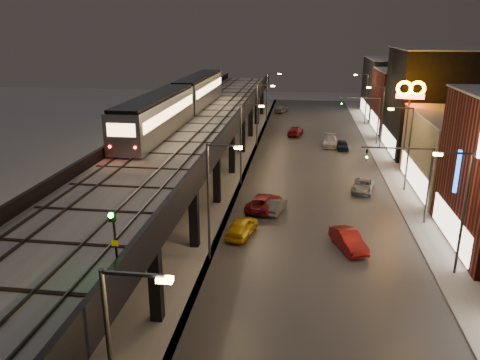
{
  "coord_description": "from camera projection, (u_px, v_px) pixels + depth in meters",
  "views": [
    {
      "loc": [
        5.81,
        -18.27,
        16.78
      ],
      "look_at": [
        1.04,
        17.29,
        5.0
      ],
      "focal_mm": 35.0,
      "sensor_mm": 36.0,
      "label": 1
    }
  ],
  "objects": [
    {
      "name": "building_d",
      "position": [
        438.0,
        102.0,
        63.14
      ],
      "size": [
        12.2,
        13.2,
        14.16
      ],
      "color": "black",
      "rests_on": "ground"
    },
    {
      "name": "traffic_light_rig_a",
      "position": [
        416.0,
        176.0,
        40.49
      ],
      "size": [
        6.1,
        0.34,
        7.0
      ],
      "color": "#38383A",
      "rests_on": "ground"
    },
    {
      "name": "elevated_viaduct",
      "position": [
        195.0,
        132.0,
        52.17
      ],
      "size": [
        9.0,
        100.0,
        6.3
      ],
      "color": "black",
      "rests_on": "ground"
    },
    {
      "name": "building_e",
      "position": [
        414.0,
        102.0,
        76.95
      ],
      "size": [
        12.2,
        12.2,
        10.16
      ],
      "color": "#56211B",
      "rests_on": "ground"
    },
    {
      "name": "streetlight_right_3",
      "position": [
        381.0,
        113.0,
        65.57
      ],
      "size": [
        2.56,
        0.28,
        9.0
      ],
      "color": "#38383A",
      "rests_on": "ground"
    },
    {
      "name": "viaduct_parapet_streetside",
      "position": [
        233.0,
        122.0,
        51.38
      ],
      "size": [
        0.3,
        100.0,
        1.1
      ],
      "primitive_type": "cube",
      "color": "black",
      "rests_on": "elevated_viaduct"
    },
    {
      "name": "car_onc_silver",
      "position": [
        348.0,
        241.0,
        36.83
      ],
      "size": [
        2.99,
        4.77,
        1.48
      ],
      "primitive_type": "imported",
      "rotation": [
        0.0,
        0.0,
        0.34
      ],
      "color": "maroon",
      "rests_on": "ground"
    },
    {
      "name": "car_far_white",
      "position": [
        281.0,
        109.0,
        95.71
      ],
      "size": [
        2.97,
        4.82,
        1.53
      ],
      "primitive_type": "imported",
      "rotation": [
        0.0,
        0.0,
        2.86
      ],
      "color": "gray",
      "rests_on": "ground"
    },
    {
      "name": "streetlight_left_1",
      "position": [
        212.0,
        194.0,
        33.84
      ],
      "size": [
        2.57,
        0.28,
        9.0
      ],
      "color": "#38383A",
      "rests_on": "ground"
    },
    {
      "name": "under_viaduct_pavement",
      "position": [
        202.0,
        171.0,
        56.88
      ],
      "size": [
        11.0,
        120.0,
        0.06
      ],
      "primitive_type": "cube",
      "color": "#9FA1A8",
      "rests_on": "ground"
    },
    {
      "name": "car_near_white",
      "position": [
        275.0,
        207.0,
        44.07
      ],
      "size": [
        2.25,
        4.13,
        1.29
      ],
      "primitive_type": "imported",
      "rotation": [
        0.0,
        0.0,
        2.9
      ],
      "color": "#4A4B4E",
      "rests_on": "ground"
    },
    {
      "name": "streetlight_left_4",
      "position": [
        268.0,
        94.0,
        84.69
      ],
      "size": [
        2.57,
        0.28,
        9.0
      ],
      "color": "#38383A",
      "rests_on": "ground"
    },
    {
      "name": "sign_carwash",
      "position": [
        465.0,
        180.0,
        36.14
      ],
      "size": [
        1.51,
        0.35,
        7.83
      ],
      "color": "#38383A",
      "rests_on": "ground"
    },
    {
      "name": "streetlight_right_1",
      "position": [
        461.0,
        206.0,
        31.67
      ],
      "size": [
        2.56,
        0.28,
        9.0
      ],
      "color": "#38383A",
      "rests_on": "ground"
    },
    {
      "name": "subway_train",
      "position": [
        181.0,
        100.0,
        55.52
      ],
      "size": [
        3.18,
        38.51,
        3.81
      ],
      "color": "gray",
      "rests_on": "viaduct_trackbed"
    },
    {
      "name": "building_c",
      "position": [
        475.0,
        154.0,
        49.01
      ],
      "size": [
        12.2,
        15.2,
        8.16
      ],
      "color": "#877B5B",
      "rests_on": "ground"
    },
    {
      "name": "streetlight_right_2",
      "position": [
        407.0,
        143.0,
        48.62
      ],
      "size": [
        2.56,
        0.28,
        9.0
      ],
      "color": "#38383A",
      "rests_on": "ground"
    },
    {
      "name": "car_onc_white",
      "position": [
        330.0,
        141.0,
        68.71
      ],
      "size": [
        2.4,
        5.22,
        1.48
      ],
      "primitive_type": "imported",
      "rotation": [
        0.0,
        0.0,
        -0.06
      ],
      "color": "silver",
      "rests_on": "ground"
    },
    {
      "name": "car_mid_dark",
      "position": [
        295.0,
        131.0,
        75.63
      ],
      "size": [
        2.72,
        5.06,
        1.39
      ],
      "primitive_type": "imported",
      "rotation": [
        0.0,
        0.0,
        2.98
      ],
      "color": "maroon",
      "rests_on": "ground"
    },
    {
      "name": "sidewalk_right",
      "position": [
        402.0,
        179.0,
        53.9
      ],
      "size": [
        4.0,
        120.0,
        0.14
      ],
      "primitive_type": "cube",
      "color": "#9FA1A8",
      "rests_on": "ground"
    },
    {
      "name": "car_onc_red",
      "position": [
        343.0,
        145.0,
        66.8
      ],
      "size": [
        1.62,
        3.88,
        1.31
      ],
      "primitive_type": "imported",
      "rotation": [
        0.0,
        0.0,
        -0.02
      ],
      "color": "black",
      "rests_on": "ground"
    },
    {
      "name": "viaduct_trackbed",
      "position": [
        195.0,
        125.0,
        52.05
      ],
      "size": [
        8.4,
        100.0,
        0.32
      ],
      "color": "#B2B7C1",
      "rests_on": "elevated_viaduct"
    },
    {
      "name": "building_f",
      "position": [
        398.0,
        88.0,
        89.98
      ],
      "size": [
        12.2,
        16.2,
        11.16
      ],
      "color": "black",
      "rests_on": "ground"
    },
    {
      "name": "sign_mcdonalds",
      "position": [
        410.0,
        98.0,
        53.61
      ],
      "size": [
        3.27,
        0.68,
        10.97
      ],
      "color": "#38383A",
      "rests_on": "ground"
    },
    {
      "name": "road_surface",
      "position": [
        314.0,
        176.0,
        55.18
      ],
      "size": [
        17.0,
        120.0,
        0.06
      ],
      "primitive_type": "cube",
      "color": "#46474D",
      "rests_on": "ground"
    },
    {
      "name": "streetlight_left_2",
      "position": [
        243.0,
        138.0,
        50.79
      ],
      "size": [
        2.57,
        0.28,
        9.0
      ],
      "color": "#38383A",
      "rests_on": "ground"
    },
    {
      "name": "streetlight_right_4",
      "position": [
        365.0,
        96.0,
        82.52
      ],
      "size": [
        2.56,
        0.28,
        9.0
      ],
      "color": "#38383A",
      "rests_on": "ground"
    },
    {
      "name": "car_taxi",
      "position": [
        242.0,
        227.0,
        39.21
      ],
      "size": [
        2.63,
        4.78,
        1.54
      ],
      "primitive_type": "imported",
      "rotation": [
        0.0,
        0.0,
        2.95
      ],
      "color": "gold",
      "rests_on": "ground"
    },
    {
      "name": "rail_signal",
      "position": [
        113.0,
        228.0,
        20.23
      ],
      "size": [
        0.31,
        0.41,
        2.67
      ],
      "color": "black",
      "rests_on": "viaduct_trackbed"
    },
    {
      "name": "viaduct_parapet_far",
      "position": [
        157.0,
        120.0,
        52.48
      ],
      "size": [
        0.3,
        100.0,
        1.1
      ],
      "primitive_type": "cube",
      "color": "black",
      "rests_on": "elevated_viaduct"
    },
    {
      "name": "traffic_light_rig_b",
      "position": [
        371.0,
        115.0,
        68.74
      ],
      "size": [
        6.1,
        0.34,
        7.0
      ],
      "color": "#38383A",
      "rests_on": "ground"
    },
    {
      "name": "car_mid_silver",
      "position": [
        264.0,
        203.0,
        44.76
      ],
      "size": [
        3.56,
        5.65,
        1.45
      ],
      "primitive_type": "imported",
      "rotation": [
        0.0,
        0.0,
        2.91
      ],
      "color": "maroon",
      "rests_on": "ground"
    },
    {
      "name": "streetlight_left_3",
      "position": [
        259.0,
        111.0,
        67.74
      ],
      "size": [
        2.57,
        0.28,
        9.0
      ],
      "color": "#38383A",
      "rests_on": "ground"
    },
    {
      "name": "car_onc_dark",
      "position": [
        363.0,
        186.0,
        49.78
      ],
      "size": [
        3.01,
        4.81,
        1.24
      ],
      "primitive_type": "imported",
      "rotation": [
        0.0,
        0.0,
        -0.23
      ],
      "color": "#9196A0",
      "rests_on": "ground"
    }
  ]
}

